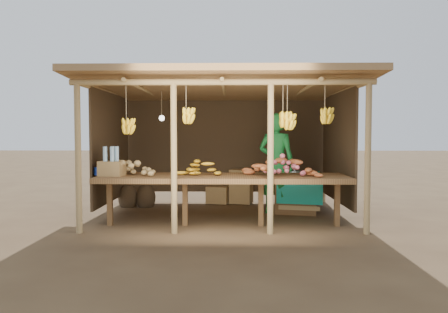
{
  "coord_description": "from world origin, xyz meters",
  "views": [
    {
      "loc": [
        0.14,
        -7.8,
        1.46
      ],
      "look_at": [
        0.0,
        0.0,
        1.05
      ],
      "focal_mm": 35.0,
      "sensor_mm": 36.0,
      "label": 1
    }
  ],
  "objects": [
    {
      "name": "potato_heap",
      "position": [
        -1.54,
        -0.91,
        0.98
      ],
      "size": [
        1.02,
        0.78,
        0.36
      ],
      "primitive_type": null,
      "rotation": [
        0.0,
        0.0,
        -0.31
      ],
      "color": "tan",
      "rests_on": "counter"
    },
    {
      "name": "vendor",
      "position": [
        0.95,
        0.16,
        0.92
      ],
      "size": [
        0.79,
        0.67,
        1.83
      ],
      "primitive_type": "imported",
      "rotation": [
        0.0,
        0.0,
        2.74
      ],
      "color": "#1A7932",
      "rests_on": "ground"
    },
    {
      "name": "carton_stack",
      "position": [
        0.17,
        1.2,
        0.31
      ],
      "size": [
        1.0,
        0.45,
        0.7
      ],
      "color": "olive",
      "rests_on": "ground"
    },
    {
      "name": "tomato_basin",
      "position": [
        -1.9,
        -0.84,
        0.88
      ],
      "size": [
        0.36,
        0.36,
        0.19
      ],
      "rotation": [
        0.0,
        0.0,
        -0.09
      ],
      "color": "navy",
      "rests_on": "counter"
    },
    {
      "name": "ground",
      "position": [
        0.0,
        0.0,
        0.0
      ],
      "size": [
        60.0,
        60.0,
        0.0
      ],
      "primitive_type": "plane",
      "color": "brown",
      "rests_on": "ground"
    },
    {
      "name": "banana_pile",
      "position": [
        -0.36,
        -0.81,
        0.97
      ],
      "size": [
        0.69,
        0.5,
        0.35
      ],
      "primitive_type": null,
      "rotation": [
        0.0,
        0.0,
        0.22
      ],
      "color": "yellow",
      "rests_on": "counter"
    },
    {
      "name": "sweet_potato_heap",
      "position": [
        0.91,
        -0.97,
        0.98
      ],
      "size": [
        1.16,
        0.79,
        0.36
      ],
      "primitive_type": null,
      "rotation": [
        0.0,
        0.0,
        0.14
      ],
      "color": "#A25329",
      "rests_on": "counter"
    },
    {
      "name": "tarp_crate",
      "position": [
        1.34,
        0.24,
        0.4
      ],
      "size": [
        0.95,
        0.86,
        0.97
      ],
      "color": "brown",
      "rests_on": "ground"
    },
    {
      "name": "bottle_box",
      "position": [
        -1.74,
        -1.03,
        0.98
      ],
      "size": [
        0.4,
        0.33,
        0.46
      ],
      "color": "olive",
      "rests_on": "counter"
    },
    {
      "name": "stall_structure",
      "position": [
        0.01,
        -0.11,
        1.91
      ],
      "size": [
        4.7,
        3.5,
        2.43
      ],
      "color": "tan",
      "rests_on": "ground"
    },
    {
      "name": "counter",
      "position": [
        0.0,
        -0.95,
        0.74
      ],
      "size": [
        3.9,
        1.05,
        0.8
      ],
      "color": "brown",
      "rests_on": "ground"
    },
    {
      "name": "onion_heap",
      "position": [
        0.89,
        -1.02,
        0.98
      ],
      "size": [
        0.88,
        0.6,
        0.36
      ],
      "primitive_type": null,
      "rotation": [
        0.0,
        0.0,
        0.14
      ],
      "color": "#BE5C6B",
      "rests_on": "counter"
    },
    {
      "name": "burlap_sacks",
      "position": [
        -1.75,
        0.79,
        0.23
      ],
      "size": [
        0.75,
        0.39,
        0.53
      ],
      "color": "#44321F",
      "rests_on": "ground"
    }
  ]
}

